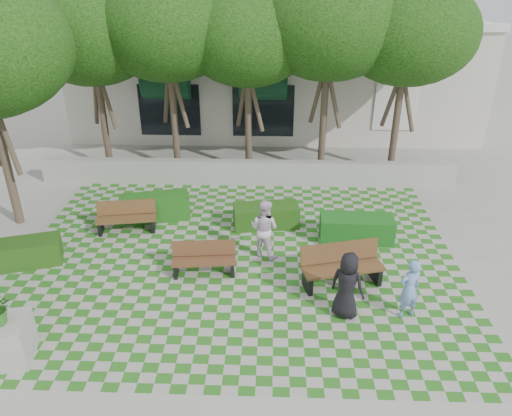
{
  "coord_description": "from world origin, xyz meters",
  "views": [
    {
      "loc": [
        0.93,
        -10.53,
        7.55
      ],
      "look_at": [
        0.5,
        1.5,
        1.4
      ],
      "focal_mm": 35.0,
      "sensor_mm": 36.0,
      "label": 1
    }
  ],
  "objects_px": {
    "hedge_midleft": "(155,207)",
    "planter_front": "(4,333)",
    "person_blue": "(409,289)",
    "bench_east": "(342,266)",
    "person_white": "(264,228)",
    "bench_west": "(127,217)",
    "hedge_west": "(22,253)",
    "person_dark": "(347,285)",
    "hedge_midright": "(266,216)",
    "bench_mid": "(204,259)",
    "hedge_east": "(356,228)"
  },
  "relations": [
    {
      "from": "hedge_midleft",
      "to": "planter_front",
      "type": "relative_size",
      "value": 1.29
    },
    {
      "from": "bench_west",
      "to": "person_white",
      "type": "distance_m",
      "value": 4.39
    },
    {
      "from": "bench_west",
      "to": "person_white",
      "type": "height_order",
      "value": "person_white"
    },
    {
      "from": "hedge_midright",
      "to": "bench_east",
      "type": "bearing_deg",
      "value": -56.7
    },
    {
      "from": "hedge_midleft",
      "to": "hedge_east",
      "type": "bearing_deg",
      "value": -10.58
    },
    {
      "from": "hedge_west",
      "to": "bench_mid",
      "type": "bearing_deg",
      "value": -2.77
    },
    {
      "from": "bench_west",
      "to": "person_dark",
      "type": "xyz_separation_m",
      "value": [
        6.13,
        -3.78,
        0.39
      ]
    },
    {
      "from": "hedge_midleft",
      "to": "person_blue",
      "type": "xyz_separation_m",
      "value": [
        6.87,
        -4.62,
        0.38
      ]
    },
    {
      "from": "hedge_east",
      "to": "hedge_west",
      "type": "bearing_deg",
      "value": -169.91
    },
    {
      "from": "hedge_west",
      "to": "planter_front",
      "type": "relative_size",
      "value": 1.19
    },
    {
      "from": "hedge_west",
      "to": "person_white",
      "type": "relative_size",
      "value": 1.16
    },
    {
      "from": "hedge_midleft",
      "to": "hedge_west",
      "type": "xyz_separation_m",
      "value": [
        -3.0,
        -2.8,
        -0.03
      ]
    },
    {
      "from": "bench_mid",
      "to": "person_dark",
      "type": "relative_size",
      "value": 1.03
    },
    {
      "from": "bench_east",
      "to": "bench_mid",
      "type": "bearing_deg",
      "value": 159.93
    },
    {
      "from": "hedge_midleft",
      "to": "person_blue",
      "type": "relative_size",
      "value": 1.42
    },
    {
      "from": "hedge_midright",
      "to": "hedge_midleft",
      "type": "distance_m",
      "value": 3.57
    },
    {
      "from": "person_white",
      "to": "planter_front",
      "type": "bearing_deg",
      "value": 66.23
    },
    {
      "from": "person_white",
      "to": "hedge_west",
      "type": "bearing_deg",
      "value": 33.36
    },
    {
      "from": "bench_mid",
      "to": "hedge_midleft",
      "type": "xyz_separation_m",
      "value": [
        -1.96,
        3.04,
        -0.04
      ]
    },
    {
      "from": "hedge_midright",
      "to": "person_blue",
      "type": "xyz_separation_m",
      "value": [
        3.33,
        -4.22,
        0.41
      ]
    },
    {
      "from": "hedge_east",
      "to": "person_white",
      "type": "bearing_deg",
      "value": -160.48
    },
    {
      "from": "bench_east",
      "to": "hedge_east",
      "type": "height_order",
      "value": "bench_east"
    },
    {
      "from": "bench_mid",
      "to": "hedge_midleft",
      "type": "distance_m",
      "value": 3.62
    },
    {
      "from": "person_blue",
      "to": "person_dark",
      "type": "distance_m",
      "value": 1.41
    },
    {
      "from": "bench_east",
      "to": "bench_mid",
      "type": "distance_m",
      "value": 3.56
    },
    {
      "from": "bench_east",
      "to": "person_blue",
      "type": "bearing_deg",
      "value": -56.44
    },
    {
      "from": "bench_mid",
      "to": "hedge_west",
      "type": "height_order",
      "value": "bench_mid"
    },
    {
      "from": "bench_west",
      "to": "person_dark",
      "type": "height_order",
      "value": "person_dark"
    },
    {
      "from": "hedge_east",
      "to": "person_white",
      "type": "relative_size",
      "value": 1.24
    },
    {
      "from": "bench_mid",
      "to": "person_blue",
      "type": "relative_size",
      "value": 1.12
    },
    {
      "from": "bench_west",
      "to": "hedge_midleft",
      "type": "distance_m",
      "value": 1.09
    },
    {
      "from": "hedge_east",
      "to": "planter_front",
      "type": "bearing_deg",
      "value": -146.87
    },
    {
      "from": "bench_east",
      "to": "person_dark",
      "type": "xyz_separation_m",
      "value": [
        -0.04,
        -1.25,
        0.31
      ]
    },
    {
      "from": "bench_mid",
      "to": "planter_front",
      "type": "height_order",
      "value": "planter_front"
    },
    {
      "from": "hedge_east",
      "to": "hedge_midright",
      "type": "xyz_separation_m",
      "value": [
        -2.66,
        0.75,
        -0.02
      ]
    },
    {
      "from": "hedge_east",
      "to": "hedge_west",
      "type": "height_order",
      "value": "hedge_east"
    },
    {
      "from": "bench_west",
      "to": "hedge_midleft",
      "type": "height_order",
      "value": "bench_west"
    },
    {
      "from": "hedge_midleft",
      "to": "person_blue",
      "type": "bearing_deg",
      "value": -33.93
    },
    {
      "from": "person_white",
      "to": "hedge_east",
      "type": "bearing_deg",
      "value": -133.13
    },
    {
      "from": "hedge_east",
      "to": "hedge_midright",
      "type": "relative_size",
      "value": 1.07
    },
    {
      "from": "planter_front",
      "to": "person_white",
      "type": "relative_size",
      "value": 0.98
    },
    {
      "from": "bench_east",
      "to": "bench_mid",
      "type": "xyz_separation_m",
      "value": [
        -3.54,
        0.35,
        -0.1
      ]
    },
    {
      "from": "planter_front",
      "to": "person_blue",
      "type": "height_order",
      "value": "planter_front"
    },
    {
      "from": "hedge_midleft",
      "to": "person_white",
      "type": "height_order",
      "value": "person_white"
    },
    {
      "from": "person_blue",
      "to": "person_white",
      "type": "xyz_separation_m",
      "value": [
        -3.35,
        2.51,
        0.09
      ]
    },
    {
      "from": "bench_mid",
      "to": "hedge_east",
      "type": "bearing_deg",
      "value": 18.34
    },
    {
      "from": "hedge_midright",
      "to": "hedge_west",
      "type": "distance_m",
      "value": 6.97
    },
    {
      "from": "hedge_east",
      "to": "planter_front",
      "type": "distance_m",
      "value": 9.43
    },
    {
      "from": "planter_front",
      "to": "person_dark",
      "type": "bearing_deg",
      "value": 13.2
    },
    {
      "from": "hedge_midleft",
      "to": "hedge_west",
      "type": "height_order",
      "value": "hedge_midleft"
    }
  ]
}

